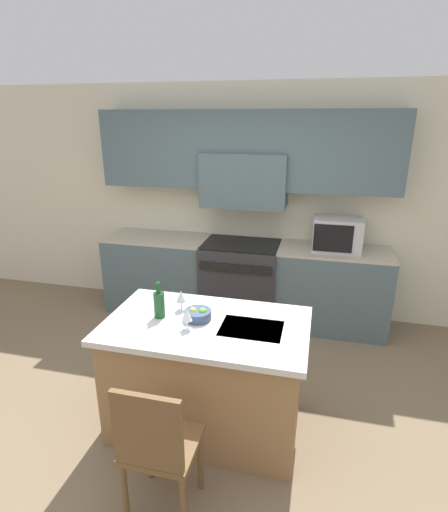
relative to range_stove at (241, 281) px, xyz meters
name	(u,v)px	position (x,y,z in m)	size (l,w,h in m)	color
ground_plane	(191,429)	(0.00, -1.93, -0.47)	(10.00, 10.00, 0.00)	#7A664C
back_cabinetry	(247,184)	(0.00, 0.27, 1.12)	(10.00, 0.46, 2.70)	beige
back_counter	(241,280)	(0.00, 0.02, 0.00)	(3.33, 0.62, 0.94)	#4C6066
range_stove	(241,281)	(0.00, 0.00, 0.00)	(0.87, 0.70, 0.94)	#2D2D33
microwave	(337,234)	(1.05, 0.02, 0.65)	(0.51, 0.37, 0.36)	#B7B7BC
kitchen_island	(207,375)	(0.11, -1.83, -0.02)	(1.49, 0.89, 0.90)	olive
island_chair	(157,445)	(0.05, -2.65, 0.08)	(0.42, 0.40, 0.97)	brown
wine_bottle	(159,304)	(-0.25, -1.82, 0.54)	(0.08, 0.08, 0.28)	#194723
wine_glass_near	(187,315)	(0.01, -1.95, 0.54)	(0.08, 0.08, 0.16)	white
wine_glass_far	(181,297)	(-0.13, -1.68, 0.54)	(0.08, 0.08, 0.16)	white
fruit_bowl	(198,314)	(0.04, -1.79, 0.47)	(0.20, 0.20, 0.10)	#384C6B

